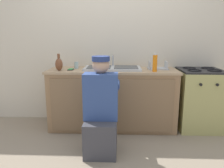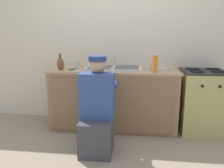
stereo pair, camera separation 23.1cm
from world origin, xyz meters
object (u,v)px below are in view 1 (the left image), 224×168
at_px(plumber_person, 101,114).
at_px(spice_bottle_pepper, 60,66).
at_px(vase_decorative, 59,64).
at_px(stove_range, 199,99).
at_px(water_glass, 76,65).
at_px(dish_rack_tray, 158,67).
at_px(sink_double_basin, 113,68).
at_px(cell_phone, 71,69).
at_px(soap_bottle_orange, 155,63).

bearing_deg(plumber_person, spice_bottle_pepper, 131.92).
bearing_deg(vase_decorative, stove_range, 4.48).
distance_m(stove_range, water_glass, 1.84).
bearing_deg(stove_range, plumber_person, -151.04).
bearing_deg(vase_decorative, dish_rack_tray, 8.35).
height_order(sink_double_basin, dish_rack_tray, sink_double_basin).
bearing_deg(dish_rack_tray, cell_phone, -174.44).
relative_size(stove_range, spice_bottle_pepper, 8.34).
xyz_separation_m(cell_phone, vase_decorative, (-0.14, -0.08, 0.08)).
bearing_deg(water_glass, sink_double_basin, -5.75).
bearing_deg(plumber_person, cell_phone, 125.43).
xyz_separation_m(water_glass, spice_bottle_pepper, (-0.22, -0.08, 0.00)).
distance_m(soap_bottle_orange, dish_rack_tray, 0.26).
bearing_deg(dish_rack_tray, plumber_person, -133.33).
bearing_deg(stove_range, spice_bottle_pepper, -179.24).
height_order(dish_rack_tray, spice_bottle_pepper, dish_rack_tray).
relative_size(cell_phone, water_glass, 1.40).
distance_m(sink_double_basin, vase_decorative, 0.75).
height_order(cell_phone, vase_decorative, vase_decorative).
xyz_separation_m(sink_double_basin, stove_range, (1.25, -0.00, -0.44)).
height_order(plumber_person, vase_decorative, plumber_person).
height_order(water_glass, soap_bottle_orange, soap_bottle_orange).
bearing_deg(stove_range, dish_rack_tray, 175.57).
xyz_separation_m(plumber_person, cell_phone, (-0.48, 0.68, 0.40)).
xyz_separation_m(soap_bottle_orange, dish_rack_tray, (0.08, 0.23, -0.09)).
height_order(cell_phone, dish_rack_tray, dish_rack_tray).
height_order(water_glass, spice_bottle_pepper, spice_bottle_pepper).
bearing_deg(stove_range, water_glass, 178.21).
height_order(sink_double_basin, water_glass, sink_double_basin).
bearing_deg(vase_decorative, spice_bottle_pepper, 101.25).
xyz_separation_m(sink_double_basin, dish_rack_tray, (0.65, 0.04, 0.01)).
bearing_deg(stove_range, soap_bottle_orange, -164.60).
height_order(stove_range, plumber_person, plumber_person).
distance_m(sink_double_basin, water_glass, 0.53).
relative_size(sink_double_basin, stove_range, 0.91).
bearing_deg(sink_double_basin, vase_decorative, -167.80).
xyz_separation_m(sink_double_basin, plumber_person, (-0.10, -0.75, -0.42)).
xyz_separation_m(dish_rack_tray, spice_bottle_pepper, (-1.40, -0.07, 0.03)).
xyz_separation_m(cell_phone, spice_bottle_pepper, (-0.17, 0.05, 0.04)).
height_order(cell_phone, soap_bottle_orange, soap_bottle_orange).
relative_size(water_glass, vase_decorative, 0.43).
relative_size(stove_range, vase_decorative, 3.81).
distance_m(sink_double_basin, cell_phone, 0.59).
bearing_deg(spice_bottle_pepper, plumber_person, -48.08).
relative_size(water_glass, spice_bottle_pepper, 0.95).
xyz_separation_m(vase_decorative, soap_bottle_orange, (1.29, -0.03, 0.02)).
distance_m(water_glass, vase_decorative, 0.29).
xyz_separation_m(stove_range, soap_bottle_orange, (-0.68, -0.19, 0.54)).
relative_size(soap_bottle_orange, spice_bottle_pepper, 2.38).
bearing_deg(soap_bottle_orange, water_glass, 167.51).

